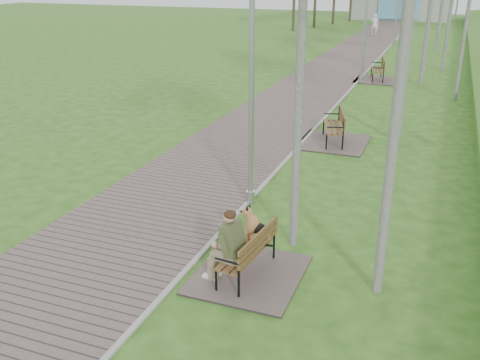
# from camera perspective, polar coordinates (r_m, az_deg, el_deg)

# --- Properties ---
(ground) EXTENTS (120.00, 120.00, 0.00)m
(ground) POSITION_cam_1_polar(r_m,az_deg,el_deg) (12.07, 0.22, -3.18)
(ground) COLOR #2A5519
(ground) RESTS_ON ground
(walkway) EXTENTS (3.50, 67.00, 0.04)m
(walkway) POSITION_cam_1_polar(r_m,az_deg,el_deg) (32.62, 11.11, 12.38)
(walkway) COLOR #635450
(walkway) RESTS_ON ground
(kerb) EXTENTS (0.10, 67.00, 0.05)m
(kerb) POSITION_cam_1_polar(r_m,az_deg,el_deg) (32.37, 14.22, 12.07)
(kerb) COLOR #999993
(kerb) RESTS_ON ground
(bench_main) EXTENTS (1.82, 2.02, 1.59)m
(bench_main) POSITION_cam_1_polar(r_m,az_deg,el_deg) (9.38, 0.28, -7.87)
(bench_main) COLOR #635450
(bench_main) RESTS_ON ground
(bench_second) EXTENTS (2.03, 2.25, 1.24)m
(bench_second) POSITION_cam_1_polar(r_m,az_deg,el_deg) (16.87, 9.85, 4.70)
(bench_second) COLOR #635450
(bench_second) RESTS_ON ground
(bench_third) EXTENTS (2.07, 2.30, 1.27)m
(bench_third) POSITION_cam_1_polar(r_m,az_deg,el_deg) (27.11, 14.41, 10.75)
(bench_third) COLOR #635450
(bench_third) RESTS_ON ground
(lamp_post_near) EXTENTS (0.20, 0.20, 5.26)m
(lamp_post_near) POSITION_cam_1_polar(r_m,az_deg,el_deg) (11.59, 1.21, 8.64)
(lamp_post_near) COLOR #9C9FA4
(lamp_post_near) RESTS_ON ground
(lamp_post_second) EXTENTS (0.22, 0.22, 5.68)m
(lamp_post_second) POSITION_cam_1_polar(r_m,az_deg,el_deg) (25.91, 13.21, 15.78)
(lamp_post_second) COLOR #9C9FA4
(lamp_post_second) RESTS_ON ground
(lamp_post_third) EXTENTS (0.22, 0.22, 5.73)m
(lamp_post_third) POSITION_cam_1_polar(r_m,az_deg,el_deg) (40.25, 16.52, 17.44)
(lamp_post_third) COLOR #9C9FA4
(lamp_post_third) RESTS_ON ground
(pedestrian_near) EXTENTS (0.64, 0.44, 1.68)m
(pedestrian_near) POSITION_cam_1_polar(r_m,az_deg,el_deg) (46.02, 14.18, 15.79)
(pedestrian_near) COLOR white
(pedestrian_near) RESTS_ON ground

